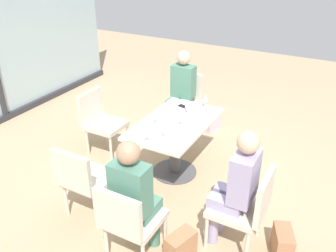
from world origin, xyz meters
The scene contains 21 objects.
ground_plane centered at (0.00, 0.00, 0.00)m, with size 12.00×12.00×0.00m, color tan.
dining_table_main centered at (0.00, 0.00, 0.53)m, with size 1.30×0.77×0.73m.
chair_front_left centered at (-0.79, -1.15, 0.50)m, with size 0.46×0.50×0.87m.
chair_side_end centered at (-1.46, -0.30, 0.50)m, with size 0.50×0.46×0.87m.
chair_far_right centered at (1.17, 0.45, 0.50)m, with size 0.50×0.46×0.87m.
chair_near_window centered at (0.00, 1.15, 0.50)m, with size 0.46×0.51×0.87m.
chair_far_left centered at (-1.17, 0.45, 0.50)m, with size 0.50×0.46×0.87m.
person_front_left centered at (-0.79, -1.04, 0.70)m, with size 0.34×0.39×1.26m.
person_side_end centered at (-1.35, -0.30, 0.70)m, with size 0.39×0.34×1.26m.
person_far_right centered at (1.06, 0.45, 0.70)m, with size 0.39×0.34×1.26m.
wine_glass_0 centered at (0.55, -0.15, 0.86)m, with size 0.07×0.07×0.18m.
wine_glass_1 centered at (-0.06, -0.11, 0.86)m, with size 0.07×0.07×0.18m.
wine_glass_2 centered at (0.27, -0.03, 0.86)m, with size 0.07×0.07×0.18m.
wine_glass_3 centered at (-0.16, 0.18, 0.86)m, with size 0.07×0.07×0.18m.
wine_glass_4 centered at (-0.57, 0.04, 0.86)m, with size 0.07×0.07×0.18m.
wine_glass_5 centered at (-0.40, -0.08, 0.86)m, with size 0.07×0.07×0.18m.
coffee_cup centered at (-0.23, -0.15, 0.78)m, with size 0.08×0.08×0.09m, color white.
cell_phone_on_table centered at (0.44, 0.11, 0.73)m, with size 0.07×0.14×0.01m, color black.
handbag_0 centered at (-0.72, -1.52, 0.14)m, with size 0.30×0.16×0.28m, color #A3704C.
handbag_1 centered at (-1.21, -0.70, 0.14)m, with size 0.30×0.16×0.28m, color #A3704C.
handbag_2 centered at (1.30, 0.03, 0.14)m, with size 0.30×0.16×0.28m, color beige.
Camera 1 is at (-3.43, -1.77, 2.70)m, focal length 38.54 mm.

